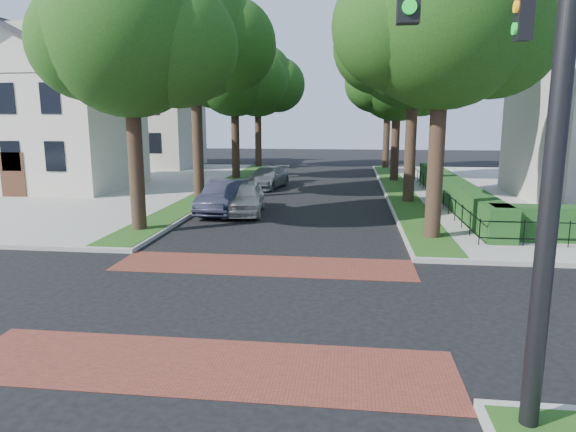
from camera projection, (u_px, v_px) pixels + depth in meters
The scene contains 22 objects.
ground at pixel (242, 303), 12.34m from camera, with size 120.00×120.00×0.00m, color black.
sidewalk_nw at pixel (7, 185), 33.16m from camera, with size 30.00×30.00×0.15m, color gray.
crosswalk_far at pixel (264, 265), 15.46m from camera, with size 9.00×2.20×0.01m, color maroon.
crosswalk_near at pixel (204, 366), 9.22m from camera, with size 9.00×2.20×0.01m, color maroon.
grass_strip_ne at pixel (399, 190), 30.28m from camera, with size 1.60×29.80×0.02m, color #244313.
grass_strip_nw at pixel (220, 187), 31.56m from camera, with size 1.60×29.80×0.02m, color #244313.
tree_right_near at pixel (446, 20), 17.28m from camera, with size 7.75×6.67×10.66m.
tree_right_mid at pixel (417, 42), 25.02m from camera, with size 8.25×7.09×11.22m.
tree_right_far at pixel (399, 78), 33.97m from camera, with size 7.25×6.23×9.74m.
tree_right_back at pixel (389, 82), 42.68m from camera, with size 7.50×6.45×10.20m.
tree_left_near at pixel (134, 37), 18.64m from camera, with size 7.50×6.45×10.20m.
tree_left_mid at pixel (198, 38), 26.25m from camera, with size 8.00×6.88×11.48m.
tree_left_far at pixel (236, 77), 35.22m from camera, with size 7.00×6.02×9.86m.
tree_left_back at pixel (259, 81), 43.96m from camera, with size 7.75×6.66×10.44m.
hedge_main_road at pixel (453, 190), 25.90m from camera, with size 1.00×18.00×1.20m, color #164016.
fence_main_road at pixel (436, 193), 26.03m from camera, with size 0.06×18.00×0.90m, color black, non-canonical shape.
house_left_near at pixel (50, 106), 30.75m from camera, with size 10.00×9.00×10.14m.
house_left_far at pixel (142, 109), 44.40m from camera, with size 10.00×9.00×10.14m.
traffic_signal at pixel (537, 93), 6.56m from camera, with size 2.17×2.00×8.00m.
parked_car_front at pixel (244, 198), 23.60m from camera, with size 1.75×4.36×1.48m, color beige.
parked_car_middle at pixel (225, 197), 23.76m from camera, with size 1.60×4.59×1.51m, color #1F212F.
parked_car_rear at pixel (267, 178), 32.12m from camera, with size 1.85×4.55×1.32m, color slate.
Camera 1 is at (2.53, -11.49, 4.41)m, focal length 32.00 mm.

